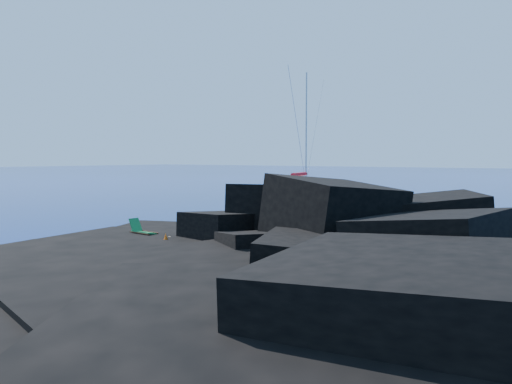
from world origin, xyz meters
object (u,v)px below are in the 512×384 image
deck_chair (144,228)px  marker_cone (166,239)px  sunbather (162,238)px  sailboat (304,194)px

deck_chair → marker_cone: 2.30m
sunbather → deck_chair: bearing=173.2°
marker_cone → sailboat: bearing=110.9°
sailboat → sunbather: size_ratio=7.83×
sailboat → deck_chair: 36.88m
deck_chair → sunbather: 1.35m
deck_chair → sunbather: size_ratio=0.83×
deck_chair → sunbather: deck_chair is taller
sailboat → sunbather: bearing=-79.1°
marker_cone → sunbather: bearing=145.7°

